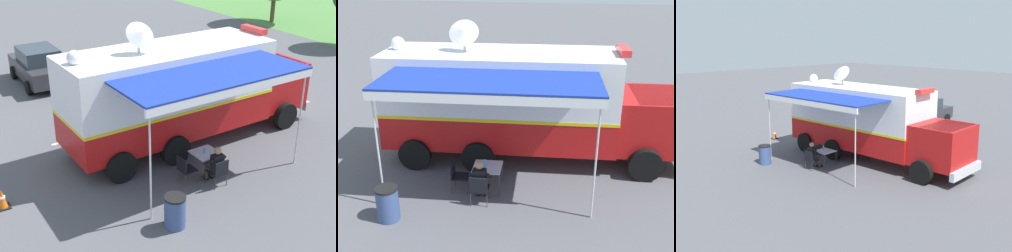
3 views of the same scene
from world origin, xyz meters
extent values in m
plane|color=#515156|center=(0.00, 0.00, 0.00)|extent=(100.00, 100.00, 0.00)
cube|color=silver|center=(-2.16, -1.17, 0.00)|extent=(0.35, 4.80, 0.01)
cube|color=#B71414|center=(0.00, 0.00, 1.15)|extent=(2.85, 7.31, 1.10)
cube|color=white|center=(0.00, 0.00, 2.55)|extent=(2.85, 7.31, 1.70)
cube|color=yellow|center=(0.00, 0.00, 1.70)|extent=(2.87, 7.33, 0.10)
cube|color=#B71414|center=(-0.23, 4.64, 1.45)|extent=(2.40, 2.21, 1.70)
cube|color=#28333D|center=(-0.24, 4.84, 1.95)|extent=(2.22, 1.57, 0.70)
cube|color=silver|center=(-0.28, 5.77, 0.55)|extent=(2.38, 0.32, 0.36)
cylinder|color=black|center=(-1.47, 4.38, 0.50)|extent=(0.35, 1.01, 1.00)
cylinder|color=black|center=(1.03, 4.51, 0.50)|extent=(0.35, 1.01, 1.00)
cylinder|color=black|center=(-1.22, -0.60, 0.50)|extent=(0.35, 1.01, 1.00)
cylinder|color=black|center=(1.27, -0.48, 0.50)|extent=(0.35, 1.01, 1.00)
cylinder|color=black|center=(-1.13, -2.58, 0.50)|extent=(0.35, 1.01, 1.00)
cylinder|color=black|center=(1.37, -2.46, 0.50)|extent=(0.35, 1.01, 1.00)
cube|color=white|center=(0.00, 0.00, 3.45)|extent=(2.85, 7.31, 0.10)
cube|color=red|center=(-0.18, 3.70, 3.62)|extent=(1.11, 0.33, 0.20)
cylinder|color=silver|center=(0.05, -1.08, 3.73)|extent=(0.10, 0.10, 0.45)
cone|color=silver|center=(0.20, -1.07, 4.13)|extent=(0.76, 0.93, 0.81)
sphere|color=white|center=(0.16, -3.20, 3.68)|extent=(0.44, 0.44, 0.44)
cube|color=#193399|center=(2.35, 0.11, 3.25)|extent=(2.48, 5.86, 0.06)
cube|color=white|center=(3.41, 0.17, 3.11)|extent=(0.36, 5.76, 0.24)
cylinder|color=silver|center=(3.21, 2.89, 1.63)|extent=(0.05, 0.05, 3.25)
cylinder|color=silver|center=(3.48, -2.56, 1.63)|extent=(0.05, 0.05, 3.25)
cube|color=silver|center=(2.26, 0.01, 0.71)|extent=(0.84, 0.84, 0.03)
cylinder|color=#333338|center=(1.87, 0.37, 0.35)|extent=(0.03, 0.03, 0.70)
cylinder|color=#333338|center=(2.61, 0.40, 0.35)|extent=(0.03, 0.03, 0.70)
cylinder|color=#333338|center=(1.91, -0.37, 0.35)|extent=(0.03, 0.03, 0.70)
cylinder|color=#333338|center=(2.65, -0.34, 0.35)|extent=(0.03, 0.03, 0.70)
cylinder|color=#4C99D8|center=(2.28, -0.05, 0.83)|extent=(0.07, 0.07, 0.20)
cylinder|color=white|center=(2.28, -0.05, 0.94)|extent=(0.04, 0.04, 0.02)
cube|color=black|center=(2.96, -0.06, 0.42)|extent=(0.50, 0.50, 0.04)
cube|color=black|center=(3.18, -0.05, 0.65)|extent=(0.06, 0.48, 0.44)
cylinder|color=#333338|center=(2.75, -0.29, 0.21)|extent=(0.02, 0.02, 0.42)
cylinder|color=#333338|center=(2.73, 0.15, 0.21)|extent=(0.02, 0.02, 0.42)
cylinder|color=#333338|center=(3.19, -0.27, 0.21)|extent=(0.02, 0.02, 0.42)
cylinder|color=#333338|center=(3.17, 0.17, 0.21)|extent=(0.02, 0.02, 0.42)
cube|color=black|center=(2.40, -0.74, 0.42)|extent=(0.50, 0.50, 0.04)
cube|color=black|center=(2.41, -0.96, 0.65)|extent=(0.48, 0.06, 0.44)
cylinder|color=#333338|center=(2.17, -0.53, 0.21)|extent=(0.02, 0.02, 0.42)
cylinder|color=#333338|center=(2.61, -0.50, 0.21)|extent=(0.02, 0.02, 0.42)
cylinder|color=#333338|center=(2.19, -0.97, 0.21)|extent=(0.02, 0.02, 0.42)
cylinder|color=#333338|center=(2.63, -0.94, 0.21)|extent=(0.02, 0.02, 0.42)
cube|color=black|center=(2.96, -0.06, 0.72)|extent=(0.26, 0.37, 0.56)
sphere|color=#A37556|center=(2.96, -0.06, 1.14)|extent=(0.22, 0.22, 0.22)
cylinder|color=black|center=(2.85, -0.29, 0.76)|extent=(0.43, 0.11, 0.34)
cylinder|color=black|center=(2.83, 0.17, 0.76)|extent=(0.43, 0.11, 0.34)
cylinder|color=#383323|center=(2.79, -0.17, 0.44)|extent=(0.39, 0.15, 0.13)
cylinder|color=#383323|center=(2.61, -0.18, 0.21)|extent=(0.11, 0.11, 0.42)
cube|color=black|center=(2.55, -0.18, 0.04)|extent=(0.24, 0.11, 0.07)
cylinder|color=#383323|center=(2.78, 0.03, 0.44)|extent=(0.39, 0.15, 0.13)
cylinder|color=#383323|center=(2.60, 0.02, 0.21)|extent=(0.11, 0.11, 0.42)
cube|color=black|center=(2.54, 0.02, 0.04)|extent=(0.24, 0.11, 0.07)
cylinder|color=#384C7F|center=(4.07, -2.18, 0.42)|extent=(0.56, 0.56, 0.85)
cylinder|color=black|center=(4.07, -2.18, 0.88)|extent=(0.57, 0.57, 0.06)
cube|color=black|center=(0.97, -5.86, 0.01)|extent=(0.36, 0.36, 0.03)
cone|color=orange|center=(0.97, -5.86, 0.31)|extent=(0.26, 0.26, 0.55)
cylinder|color=white|center=(0.97, -5.86, 0.33)|extent=(0.17, 0.17, 0.06)
cube|color=#2D2D33|center=(-8.71, -2.07, 0.70)|extent=(4.25, 1.91, 0.76)
cube|color=#28333D|center=(-8.56, -2.07, 1.42)|extent=(2.14, 1.66, 0.68)
cylinder|color=black|center=(-9.99, -3.00, 0.32)|extent=(0.65, 0.24, 0.64)
cylinder|color=black|center=(-10.04, -1.20, 0.32)|extent=(0.65, 0.24, 0.64)
cylinder|color=black|center=(-7.39, -2.93, 0.32)|extent=(0.65, 0.24, 0.64)
cylinder|color=black|center=(-7.43, -1.14, 0.32)|extent=(0.65, 0.24, 0.64)
cylinder|color=brown|center=(-13.51, 17.08, 1.11)|extent=(0.32, 0.32, 2.23)
camera|label=1|loc=(12.18, -7.14, 7.34)|focal=48.04mm
camera|label=2|loc=(12.26, 2.10, 6.18)|focal=43.83mm
camera|label=3|loc=(14.38, 13.69, 5.96)|focal=44.05mm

